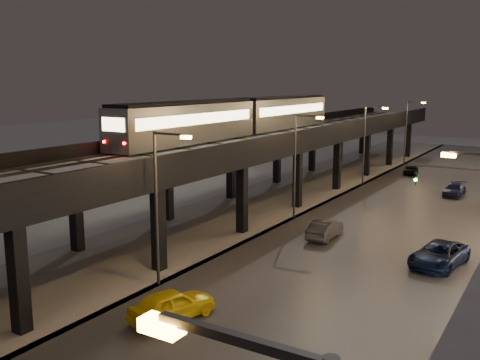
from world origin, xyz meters
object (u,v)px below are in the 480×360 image
Objects in this scene: car_near_white at (325,230)px; car_far_white at (411,170)px; car_onc_dark at (439,256)px; car_onc_white at (454,190)px; subway_train at (242,116)px; car_taxi at (172,306)px.

car_far_white is at bearing -89.40° from car_near_white.
car_onc_dark is 1.25× the size of car_onc_white.
subway_train is 27.06m from car_far_white.
subway_train is 8.05× the size of car_onc_white.
car_near_white is 0.80× the size of car_onc_dark.
car_onc_dark is (10.26, -33.90, 0.11)m from car_far_white.
subway_train reaches higher than car_onc_white.
car_onc_dark is (9.64, 15.05, -0.02)m from car_taxi.
car_taxi is 1.04× the size of car_onc_white.
car_onc_dark is (8.63, -1.96, 0.04)m from car_near_white.
car_taxi is at bearing -65.77° from subway_train.
car_near_white is at bearing -104.02° from car_onc_white.
car_near_white reaches higher than car_onc_white.
car_taxi is 48.95m from car_far_white.
car_taxi reaches higher than car_onc_white.
car_far_white is (-0.62, 48.95, -0.13)m from car_taxi.
car_taxi is at bearing -113.62° from car_onc_dark.
subway_train is 23.36m from car_onc_white.
car_far_white is at bearing 65.39° from subway_train.
car_onc_dark is at bearing 164.91° from car_near_white.
car_taxi is at bearing 84.29° from car_near_white.
car_taxi is 38.74m from car_onc_white.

